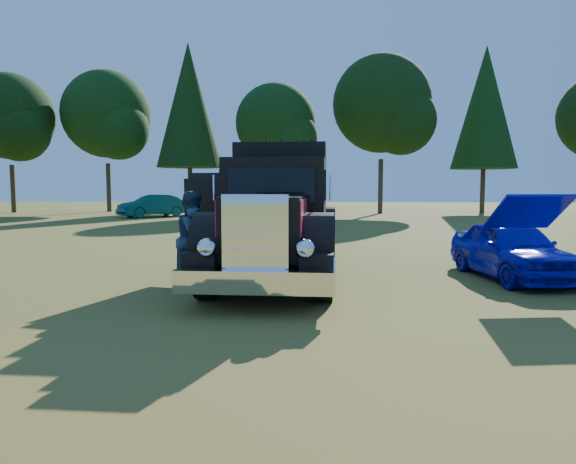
# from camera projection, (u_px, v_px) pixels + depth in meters

# --- Properties ---
(ground) EXTENTS (120.00, 120.00, 0.00)m
(ground) POSITION_uv_depth(u_px,v_px,m) (307.00, 291.00, 9.92)
(ground) COLOR #315519
(ground) RESTS_ON ground
(treeline) EXTENTS (72.10, 24.04, 13.84)m
(treeline) POSITION_uv_depth(u_px,v_px,m) (292.00, 108.00, 36.68)
(treeline) COLOR #2D2116
(treeline) RESTS_ON ground
(diamond_t_truck) EXTENTS (3.37, 7.16, 3.00)m
(diamond_t_truck) POSITION_uv_depth(u_px,v_px,m) (277.00, 221.00, 11.11)
(diamond_t_truck) COLOR black
(diamond_t_truck) RESTS_ON ground
(hotrod_coupe) EXTENTS (2.12, 4.22, 1.89)m
(hotrod_coupe) POSITION_uv_depth(u_px,v_px,m) (511.00, 249.00, 11.25)
(hotrod_coupe) COLOR #0712A2
(hotrod_coupe) RESTS_ON ground
(spectator_near) EXTENTS (0.61, 0.70, 1.62)m
(spectator_near) POSITION_uv_depth(u_px,v_px,m) (196.00, 247.00, 10.28)
(spectator_near) COLOR #1D2A44
(spectator_near) RESTS_ON ground
(spectator_far) EXTENTS (0.93, 1.09, 1.93)m
(spectator_far) POSITION_uv_depth(u_px,v_px,m) (194.00, 239.00, 10.40)
(spectator_far) COLOR #1C2743
(spectator_far) RESTS_ON ground
(distant_teal_car) EXTENTS (4.28, 4.43, 1.51)m
(distant_teal_car) POSITION_uv_depth(u_px,v_px,m) (153.00, 206.00, 34.54)
(distant_teal_car) COLOR #093136
(distant_teal_car) RESTS_ON ground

